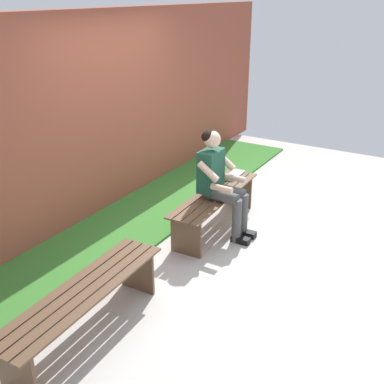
# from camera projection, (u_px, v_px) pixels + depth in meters

# --- Properties ---
(ground_plane) EXTENTS (10.00, 7.00, 0.04)m
(ground_plane) POSITION_uv_depth(u_px,v_px,m) (250.00, 302.00, 4.44)
(ground_plane) COLOR beige
(grass_strip) EXTENTS (9.00, 2.26, 0.03)m
(grass_strip) POSITION_uv_depth(u_px,v_px,m) (61.00, 235.00, 5.59)
(grass_strip) COLOR #387A2D
(grass_strip) RESTS_ON ground
(brick_wall) EXTENTS (9.50, 0.24, 2.53)m
(brick_wall) POSITION_uv_depth(u_px,v_px,m) (79.00, 120.00, 5.68)
(brick_wall) COLOR #9E4C38
(brick_wall) RESTS_ON ground
(bench_near) EXTENTS (1.72, 0.48, 0.46)m
(bench_near) POSITION_uv_depth(u_px,v_px,m) (215.00, 202.00, 5.66)
(bench_near) COLOR brown
(bench_near) RESTS_ON ground
(bench_far) EXTENTS (1.76, 0.48, 0.46)m
(bench_far) POSITION_uv_depth(u_px,v_px,m) (85.00, 301.00, 3.86)
(bench_far) COLOR brown
(bench_far) RESTS_ON ground
(person_seated) EXTENTS (0.50, 0.69, 1.27)m
(person_seated) POSITION_uv_depth(u_px,v_px,m) (220.00, 179.00, 5.41)
(person_seated) COLOR #1E513D
(person_seated) RESTS_ON ground
(apple) EXTENTS (0.08, 0.08, 0.08)m
(apple) POSITION_uv_depth(u_px,v_px,m) (225.00, 178.00, 5.97)
(apple) COLOR #72B738
(apple) RESTS_ON bench_near
(book_open) EXTENTS (0.42, 0.17, 0.02)m
(book_open) POSITION_uv_depth(u_px,v_px,m) (234.00, 175.00, 6.14)
(book_open) COLOR white
(book_open) RESTS_ON bench_near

